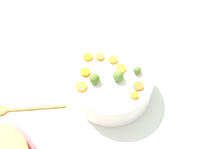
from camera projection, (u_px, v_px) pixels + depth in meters
tabletop at (112, 89)px, 1.09m from camera, size 2.40×2.40×0.02m
serving_bowl_carrots at (112, 84)px, 1.02m from camera, size 0.29×0.29×0.10m
carrot_slice_0 at (113, 60)px, 1.01m from camera, size 0.04×0.04×0.01m
carrot_slice_1 at (88, 57)px, 1.02m from camera, size 0.05×0.05×0.01m
carrot_slice_2 at (81, 86)px, 0.95m from camera, size 0.06×0.06×0.01m
carrot_slice_3 at (121, 69)px, 0.99m from camera, size 0.05×0.05×0.01m
carrot_slice_4 at (99, 57)px, 1.02m from camera, size 0.04×0.04×0.01m
carrot_slice_5 at (138, 86)px, 0.95m from camera, size 0.04×0.04×0.01m
carrot_slice_6 at (85, 72)px, 0.98m from camera, size 0.04×0.04×0.01m
carrot_slice_7 at (134, 95)px, 0.93m from camera, size 0.03×0.03×0.01m
brussels_sprout_0 at (137, 70)px, 0.98m from camera, size 0.03×0.03×0.03m
brussels_sprout_1 at (94, 78)px, 0.95m from camera, size 0.04×0.04×0.04m
brussels_sprout_2 at (117, 76)px, 0.96m from camera, size 0.04×0.04×0.04m
wooden_spoon at (12, 109)px, 1.02m from camera, size 0.16×0.25×0.01m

